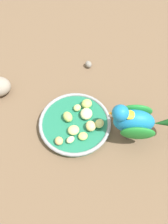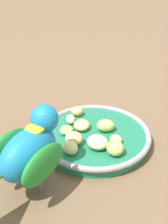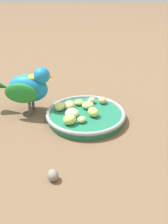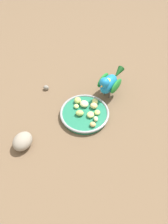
% 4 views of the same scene
% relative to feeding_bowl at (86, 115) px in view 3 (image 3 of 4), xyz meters
% --- Properties ---
extents(ground_plane, '(4.00, 4.00, 0.00)m').
position_rel_feeding_bowl_xyz_m(ground_plane, '(-0.01, -0.01, -0.01)').
color(ground_plane, brown).
extents(feeding_bowl, '(0.21, 0.21, 0.03)m').
position_rel_feeding_bowl_xyz_m(feeding_bowl, '(0.00, 0.00, 0.00)').
color(feeding_bowl, '#1E7251').
rests_on(feeding_bowl, ground_plane).
extents(apple_piece_0, '(0.03, 0.03, 0.02)m').
position_rel_feeding_bowl_xyz_m(apple_piece_0, '(0.01, 0.05, 0.01)').
color(apple_piece_0, '#C6D17A').
rests_on(apple_piece_0, feeding_bowl).
extents(apple_piece_1, '(0.04, 0.04, 0.02)m').
position_rel_feeding_bowl_xyz_m(apple_piece_1, '(-0.02, 0.01, 0.02)').
color(apple_piece_1, '#B2CC66').
rests_on(apple_piece_1, feeding_bowl).
extents(apple_piece_2, '(0.04, 0.04, 0.02)m').
position_rel_feeding_bowl_xyz_m(apple_piece_2, '(-0.01, -0.03, 0.02)').
color(apple_piece_2, '#C6D17A').
rests_on(apple_piece_2, feeding_bowl).
extents(apple_piece_3, '(0.04, 0.05, 0.02)m').
position_rel_feeding_bowl_xyz_m(apple_piece_3, '(0.04, 0.02, 0.02)').
color(apple_piece_3, beige).
rests_on(apple_piece_3, feeding_bowl).
extents(apple_piece_4, '(0.03, 0.03, 0.02)m').
position_rel_feeding_bowl_xyz_m(apple_piece_4, '(-0.05, -0.06, 0.02)').
color(apple_piece_4, tan).
rests_on(apple_piece_4, feeding_bowl).
extents(apple_piece_5, '(0.03, 0.03, 0.01)m').
position_rel_feeding_bowl_xyz_m(apple_piece_5, '(0.02, -0.05, 0.01)').
color(apple_piece_5, '#B2CC66').
rests_on(apple_piece_5, feeding_bowl).
extents(apple_piece_6, '(0.03, 0.04, 0.02)m').
position_rel_feeding_bowl_xyz_m(apple_piece_6, '(0.04, -0.02, 0.02)').
color(apple_piece_6, '#E5C67F').
rests_on(apple_piece_6, feeding_bowl).
extents(apple_piece_7, '(0.04, 0.04, 0.02)m').
position_rel_feeding_bowl_xyz_m(apple_piece_7, '(0.07, -0.02, 0.02)').
color(apple_piece_7, '#C6D17A').
rests_on(apple_piece_7, feeding_bowl).
extents(apple_piece_8, '(0.04, 0.04, 0.03)m').
position_rel_feeding_bowl_xyz_m(apple_piece_8, '(0.04, 0.05, 0.02)').
color(apple_piece_8, '#B2CC66').
rests_on(apple_piece_8, feeding_bowl).
extents(apple_piece_9, '(0.03, 0.03, 0.02)m').
position_rel_feeding_bowl_xyz_m(apple_piece_9, '(-0.02, -0.06, 0.02)').
color(apple_piece_9, beige).
rests_on(apple_piece_9, feeding_bowl).
extents(parrot, '(0.19, 0.10, 0.14)m').
position_rel_feeding_bowl_xyz_m(parrot, '(0.16, -0.05, 0.06)').
color(parrot, '#59544C').
rests_on(parrot, ground_plane).
extents(pebble_0, '(0.03, 0.03, 0.02)m').
position_rel_feeding_bowl_xyz_m(pebble_0, '(0.07, 0.24, -0.00)').
color(pebble_0, gray).
rests_on(pebble_0, ground_plane).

